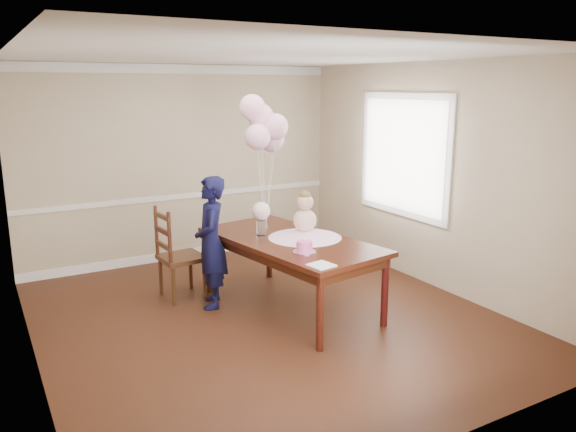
{
  "coord_description": "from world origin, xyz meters",
  "views": [
    {
      "loc": [
        -2.57,
        -4.95,
        2.41
      ],
      "look_at": [
        0.33,
        0.14,
        1.05
      ],
      "focal_mm": 35.0,
      "sensor_mm": 36.0,
      "label": 1
    }
  ],
  "objects": [
    {
      "name": "floor",
      "position": [
        0.0,
        0.0,
        0.0
      ],
      "size": [
        4.5,
        5.0,
        0.0
      ],
      "primitive_type": "cube",
      "color": "black",
      "rests_on": "ground"
    },
    {
      "name": "ceiling",
      "position": [
        0.0,
        0.0,
        2.7
      ],
      "size": [
        4.5,
        5.0,
        0.02
      ],
      "primitive_type": "cube",
      "color": "white",
      "rests_on": "wall_back"
    },
    {
      "name": "wall_back",
      "position": [
        0.0,
        2.5,
        1.35
      ],
      "size": [
        4.5,
        0.02,
        2.7
      ],
      "primitive_type": "cube",
      "color": "tan",
      "rests_on": "floor"
    },
    {
      "name": "wall_front",
      "position": [
        0.0,
        -2.5,
        1.35
      ],
      "size": [
        4.5,
        0.02,
        2.7
      ],
      "primitive_type": "cube",
      "color": "tan",
      "rests_on": "floor"
    },
    {
      "name": "wall_left",
      "position": [
        -2.25,
        0.0,
        1.35
      ],
      "size": [
        0.02,
        5.0,
        2.7
      ],
      "primitive_type": "cube",
      "color": "tan",
      "rests_on": "floor"
    },
    {
      "name": "wall_right",
      "position": [
        2.25,
        0.0,
        1.35
      ],
      "size": [
        0.02,
        5.0,
        2.7
      ],
      "primitive_type": "cube",
      "color": "tan",
      "rests_on": "floor"
    },
    {
      "name": "chair_rail_trim",
      "position": [
        0.0,
        2.49,
        0.9
      ],
      "size": [
        4.5,
        0.02,
        0.07
      ],
      "primitive_type": "cube",
      "color": "white",
      "rests_on": "wall_back"
    },
    {
      "name": "crown_molding",
      "position": [
        0.0,
        2.49,
        2.63
      ],
      "size": [
        4.5,
        0.02,
        0.12
      ],
      "primitive_type": "cube",
      "color": "silver",
      "rests_on": "wall_back"
    },
    {
      "name": "baseboard_trim",
      "position": [
        0.0,
        2.49,
        0.06
      ],
      "size": [
        4.5,
        0.02,
        0.12
      ],
      "primitive_type": "cube",
      "color": "white",
      "rests_on": "floor"
    },
    {
      "name": "window_frame",
      "position": [
        2.23,
        0.5,
        1.55
      ],
      "size": [
        0.02,
        1.66,
        1.56
      ],
      "primitive_type": "cube",
      "color": "silver",
      "rests_on": "wall_right"
    },
    {
      "name": "window_blinds",
      "position": [
        2.21,
        0.5,
        1.55
      ],
      "size": [
        0.01,
        1.5,
        1.4
      ],
      "primitive_type": "cube",
      "color": "silver",
      "rests_on": "wall_right"
    },
    {
      "name": "dining_table_top",
      "position": [
        0.36,
        0.13,
        0.77
      ],
      "size": [
        1.39,
        2.27,
        0.05
      ],
      "primitive_type": "cube",
      "rotation": [
        0.0,
        0.0,
        0.16
      ],
      "color": "black",
      "rests_on": "table_leg_fl"
    },
    {
      "name": "table_apron",
      "position": [
        0.36,
        0.13,
        0.69
      ],
      "size": [
        1.27,
        2.14,
        0.11
      ],
      "primitive_type": "cube",
      "rotation": [
        0.0,
        0.0,
        0.16
      ],
      "color": "black",
      "rests_on": "table_leg_fl"
    },
    {
      "name": "table_leg_fl",
      "position": [
        0.08,
        -0.91,
        0.37
      ],
      "size": [
        0.09,
        0.09,
        0.74
      ],
      "primitive_type": "cylinder",
      "rotation": [
        0.0,
        0.0,
        0.16
      ],
      "color": "black",
      "rests_on": "floor"
    },
    {
      "name": "table_leg_fr",
      "position": [
        0.96,
        -0.76,
        0.37
      ],
      "size": [
        0.09,
        0.09,
        0.74
      ],
      "primitive_type": "cylinder",
      "rotation": [
        0.0,
        0.0,
        0.16
      ],
      "color": "black",
      "rests_on": "floor"
    },
    {
      "name": "table_leg_bl",
      "position": [
        -0.24,
        1.02,
        0.37
      ],
      "size": [
        0.09,
        0.09,
        0.74
      ],
      "primitive_type": "cylinder",
      "rotation": [
        0.0,
        0.0,
        0.16
      ],
      "color": "black",
      "rests_on": "floor"
    },
    {
      "name": "table_leg_br",
      "position": [
        0.64,
        1.17,
        0.37
      ],
      "size": [
        0.09,
        0.09,
        0.74
      ],
      "primitive_type": "cylinder",
      "rotation": [
        0.0,
        0.0,
        0.16
      ],
      "color": "black",
      "rests_on": "floor"
    },
    {
      "name": "baby_skirt",
      "position": [
        0.52,
        0.1,
        0.85
      ],
      "size": [
        0.93,
        0.93,
        0.11
      ],
      "primitive_type": "cone",
      "rotation": [
        0.0,
        0.0,
        0.16
      ],
      "color": "#FFBBE7",
      "rests_on": "dining_table_top"
    },
    {
      "name": "baby_torso",
      "position": [
        0.52,
        0.1,
        0.99
      ],
      "size": [
        0.25,
        0.25,
        0.25
      ],
      "primitive_type": "sphere",
      "color": "pink",
      "rests_on": "baby_skirt"
    },
    {
      "name": "baby_head",
      "position": [
        0.52,
        0.1,
        1.19
      ],
      "size": [
        0.18,
        0.18,
        0.18
      ],
      "primitive_type": "sphere",
      "color": "#CC9F8C",
      "rests_on": "baby_torso"
    },
    {
      "name": "baby_hair",
      "position": [
        0.52,
        0.1,
        1.25
      ],
      "size": [
        0.13,
        0.13,
        0.13
      ],
      "primitive_type": "sphere",
      "color": "brown",
      "rests_on": "baby_head"
    },
    {
      "name": "cake_platter",
      "position": [
        0.23,
        -0.38,
        0.8
      ],
      "size": [
        0.27,
        0.27,
        0.01
      ],
      "primitive_type": "cylinder",
      "rotation": [
        0.0,
        0.0,
        0.16
      ],
      "color": "silver",
      "rests_on": "dining_table_top"
    },
    {
      "name": "birthday_cake",
      "position": [
        0.23,
        -0.38,
        0.86
      ],
      "size": [
        0.18,
        0.18,
        0.11
      ],
      "primitive_type": "cylinder",
      "rotation": [
        0.0,
        0.0,
        0.16
      ],
      "color": "#FF50AC",
      "rests_on": "cake_platter"
    },
    {
      "name": "cake_flower_a",
      "position": [
        0.23,
        -0.38,
        0.93
      ],
      "size": [
        0.03,
        0.03,
        0.03
      ],
      "primitive_type": "sphere",
      "color": "white",
      "rests_on": "birthday_cake"
    },
    {
      "name": "cake_flower_b",
      "position": [
        0.25,
        -0.35,
        0.93
      ],
      "size": [
        0.03,
        0.03,
        0.03
      ],
      "primitive_type": "sphere",
      "color": "white",
      "rests_on": "birthday_cake"
    },
    {
      "name": "rose_vase_near",
      "position": [
        0.15,
        0.42,
        0.88
      ],
      "size": [
        0.12,
        0.12,
        0.17
      ],
      "primitive_type": "cylinder",
      "rotation": [
        0.0,
        0.0,
        0.16
      ],
      "color": "silver",
      "rests_on": "dining_table_top"
    },
    {
      "name": "roses_near",
      "position": [
        0.15,
        0.42,
        1.07
      ],
      "size": [
        0.2,
        0.2,
        0.2
      ],
      "primitive_type": "sphere",
      "color": "silver",
      "rests_on": "rose_vase_near"
    },
    {
      "name": "napkin",
      "position": [
        0.14,
        -0.82,
        0.8
      ],
      "size": [
        0.24,
        0.24,
        0.01
      ],
      "primitive_type": "cube",
      "rotation": [
        0.0,
        0.0,
        0.16
      ],
      "color": "white",
      "rests_on": "dining_table_top"
    },
    {
      "name": "balloon_weight",
      "position": [
        0.37,
        0.72,
        0.81
      ],
      "size": [
        0.05,
        0.05,
        0.02
      ],
      "primitive_type": "cylinder",
      "rotation": [
        0.0,
        0.0,
        0.16
      ],
      "color": "silver",
      "rests_on": "dining_table_top"
    },
    {
      "name": "balloon_a",
      "position": [
        0.26,
        0.71,
        1.86
      ],
      "size": [
        0.3,
        0.3,
        0.3
      ],
      "primitive_type": "sphere",
      "color": "#FEB4D6",
      "rests_on": "balloon_ribbon_a"
    },
    {
      "name": "balloon_b",
      "position": [
        0.48,
        0.69,
        1.96
      ],
      "size": [
        0.3,
        0.3,
        0.3
      ],
      "primitive_type": "sphere",
      "color": "#F6AECD",
      "rests_on": "balloon_ribbon_b"
    },
    {
      "name": "balloon_c",
      "position": [
        0.37,
        0.83,
        2.07
      ],
      "size": [
        0.3,
        0.3,
        0.3
      ],
      "primitive_type": "sphere",
      "color": "#F3ACCF",
      "rests_on": "balloon_ribbon_c"
    },
    {
      "name": "balloon_d",
      "position": [
        0.26,
        0.83,
        2.17
      ],
      "size": [
        0.3,
        0.3,
        0.3
      ],
      "primitive_type": "sphere",
      "color": "#FFB4DC",
      "rests_on": "balloon_ribbon_d"
    },
    {
      "name": "balloon_e",
      "position": [
        0.51,
        0.83,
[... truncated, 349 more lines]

